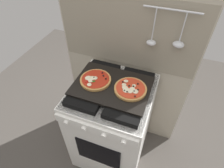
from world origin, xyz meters
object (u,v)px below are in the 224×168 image
Objects in this scene: stove at (112,123)px; pizza_left at (95,80)px; baking_tray at (112,86)px; pizza_right at (130,89)px.

pizza_left is at bearing -179.07° from stove.
baking_tray is 2.41× the size of pizza_left.
stove is at bearing -90.00° from baking_tray.
pizza_left is at bearing 179.90° from pizza_right.
baking_tray is (0.00, 0.00, 0.46)m from stove.
pizza_right reaches higher than baking_tray.
stove is 0.50m from pizza_right.
pizza_right reaches higher than stove.
baking_tray is 0.13m from pizza_left.
pizza_left is (-0.13, -0.00, 0.48)m from stove.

